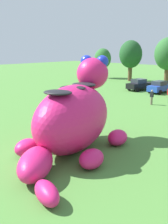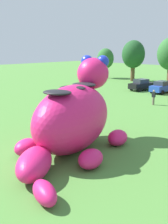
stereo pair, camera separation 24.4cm
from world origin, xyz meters
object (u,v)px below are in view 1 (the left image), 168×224
(car_black, at_px, (139,85))
(car_blue, at_px, (160,87))
(spectator_near_inflatable, at_px, (152,97))
(giant_inflatable_creature, at_px, (73,117))

(car_black, relative_size, car_blue, 1.04)
(car_black, relative_size, spectator_near_inflatable, 2.53)
(giant_inflatable_creature, relative_size, car_black, 2.40)
(giant_inflatable_creature, height_order, spectator_near_inflatable, giant_inflatable_creature)
(giant_inflatable_creature, height_order, car_blue, giant_inflatable_creature)
(giant_inflatable_creature, bearing_deg, car_blue, 106.90)
(giant_inflatable_creature, height_order, car_black, giant_inflatable_creature)
(car_black, distance_m, spectator_near_inflatable, 10.65)
(giant_inflatable_creature, distance_m, car_black, 26.45)
(giant_inflatable_creature, bearing_deg, car_black, 114.07)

